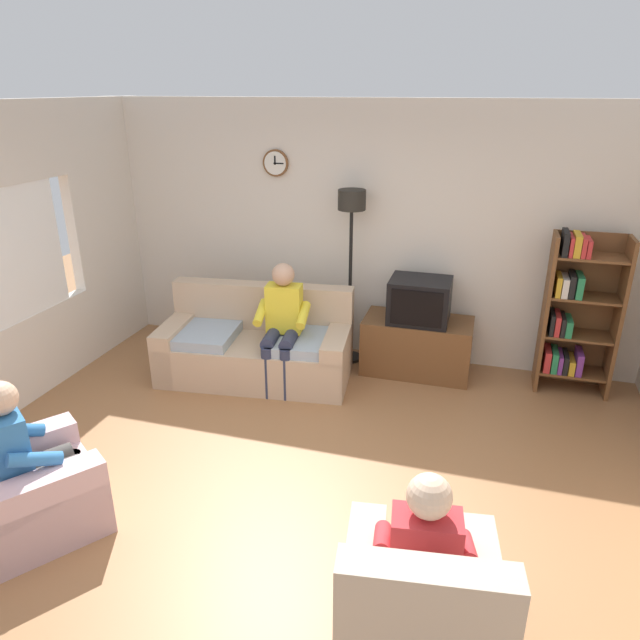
{
  "coord_description": "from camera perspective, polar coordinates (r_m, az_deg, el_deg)",
  "views": [
    {
      "loc": [
        1.21,
        -3.31,
        2.79
      ],
      "look_at": [
        -0.05,
        0.94,
        1.01
      ],
      "focal_mm": 32.62,
      "sensor_mm": 36.0,
      "label": 1
    }
  ],
  "objects": [
    {
      "name": "ground_plane",
      "position": [
        4.5,
        -2.94,
        -16.53
      ],
      "size": [
        12.0,
        12.0,
        0.0
      ],
      "primitive_type": "plane",
      "color": "#9E6B42"
    },
    {
      "name": "back_wall_assembly",
      "position": [
        6.26,
        4.89,
        8.5
      ],
      "size": [
        6.2,
        0.17,
        2.7
      ],
      "color": "silver",
      "rests_on": "ground_plane"
    },
    {
      "name": "couch",
      "position": [
        5.98,
        -6.25,
        -2.72
      ],
      "size": [
        1.99,
        1.09,
        0.9
      ],
      "color": "tan",
      "rests_on": "ground_plane"
    },
    {
      "name": "tv_stand",
      "position": [
        6.13,
        9.47,
        -2.51
      ],
      "size": [
        1.1,
        0.56,
        0.58
      ],
      "color": "brown",
      "rests_on": "ground_plane"
    },
    {
      "name": "tv",
      "position": [
        5.92,
        9.75,
        1.91
      ],
      "size": [
        0.6,
        0.49,
        0.44
      ],
      "color": "black",
      "rests_on": "tv_stand"
    },
    {
      "name": "bookshelf",
      "position": [
        6.04,
        23.72,
        0.68
      ],
      "size": [
        0.68,
        0.36,
        1.59
      ],
      "color": "brown",
      "rests_on": "ground_plane"
    },
    {
      "name": "floor_lamp",
      "position": [
        5.97,
        3.08,
        8.87
      ],
      "size": [
        0.28,
        0.28,
        1.85
      ],
      "color": "black",
      "rests_on": "ground_plane"
    },
    {
      "name": "armchair_near_window",
      "position": [
        4.48,
        -27.27,
        -14.93
      ],
      "size": [
        1.16,
        1.18,
        0.9
      ],
      "color": "beige",
      "rests_on": "ground_plane"
    },
    {
      "name": "armchair_near_bookshelf",
      "position": [
        3.38,
        9.74,
        -26.29
      ],
      "size": [
        0.91,
        0.98,
        0.9
      ],
      "color": "#BCAD99",
      "rests_on": "ground_plane"
    },
    {
      "name": "person_on_couch",
      "position": [
        5.63,
        -3.75,
        0.0
      ],
      "size": [
        0.54,
        0.57,
        1.24
      ],
      "color": "yellow",
      "rests_on": "ground_plane"
    },
    {
      "name": "person_in_left_armchair",
      "position": [
        4.32,
        -26.84,
        -11.23
      ],
      "size": [
        0.62,
        0.64,
        1.12
      ],
      "color": "#3372B2",
      "rests_on": "ground_plane"
    },
    {
      "name": "person_in_right_armchair",
      "position": [
        3.22,
        10.11,
        -21.35
      ],
      "size": [
        0.55,
        0.57,
        1.12
      ],
      "color": "red",
      "rests_on": "ground_plane"
    }
  ]
}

